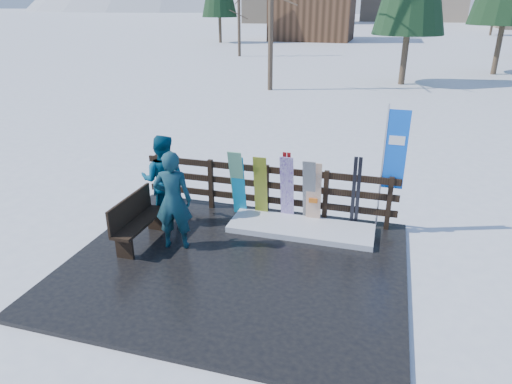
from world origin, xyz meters
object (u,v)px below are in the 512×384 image
(snowboard_2, at_px, (261,187))
(snowboard_0, at_px, (238,186))
(snowboard_5, at_px, (314,194))
(person_back, at_px, (163,180))
(snowboard_1, at_px, (238,183))
(snowboard_3, at_px, (287,189))
(snowboard_4, at_px, (309,192))
(bench, at_px, (136,219))
(rental_flag, at_px, (392,155))
(person_front, at_px, (173,200))

(snowboard_2, bearing_deg, snowboard_0, 180.00)
(snowboard_5, xyz_separation_m, person_back, (-3.06, -0.72, 0.26))
(snowboard_1, bearing_deg, snowboard_5, 0.00)
(snowboard_3, distance_m, snowboard_4, 0.47)
(snowboard_0, relative_size, snowboard_2, 0.98)
(bench, relative_size, snowboard_1, 0.96)
(snowboard_0, height_order, snowboard_2, snowboard_2)
(snowboard_1, relative_size, person_back, 0.82)
(snowboard_2, distance_m, person_back, 2.06)
(bench, xyz_separation_m, person_back, (0.10, 1.03, 0.44))
(snowboard_0, height_order, rental_flag, rental_flag)
(bench, bearing_deg, snowboard_0, 49.25)
(snowboard_2, relative_size, person_front, 0.75)
(bench, height_order, snowboard_0, snowboard_0)
(rental_flag, bearing_deg, snowboard_3, -172.49)
(snowboard_2, distance_m, snowboard_5, 1.14)
(rental_flag, bearing_deg, snowboard_4, -170.28)
(person_front, bearing_deg, rental_flag, -167.22)
(snowboard_1, height_order, snowboard_4, snowboard_1)
(snowboard_2, height_order, rental_flag, rental_flag)
(snowboard_0, height_order, snowboard_3, snowboard_3)
(snowboard_0, relative_size, snowboard_4, 0.95)
(snowboard_1, xyz_separation_m, rental_flag, (3.15, 0.27, 0.84))
(snowboard_1, distance_m, snowboard_4, 1.57)
(snowboard_2, xyz_separation_m, snowboard_5, (1.14, 0.00, -0.01))
(snowboard_0, bearing_deg, snowboard_4, 0.00)
(rental_flag, height_order, person_back, rental_flag)
(snowboard_1, height_order, snowboard_5, snowboard_1)
(snowboard_1, bearing_deg, snowboard_2, 0.00)
(snowboard_5, relative_size, person_front, 0.73)
(snowboard_1, bearing_deg, person_back, -152.58)
(snowboard_3, xyz_separation_m, rental_flag, (2.05, 0.27, 0.86))
(snowboard_0, distance_m, snowboard_3, 1.08)
(snowboard_5, bearing_deg, snowboard_0, 180.00)
(bench, xyz_separation_m, rental_flag, (4.64, 2.02, 1.09))
(bench, distance_m, snowboard_1, 2.31)
(person_front, bearing_deg, bench, -8.58)
(snowboard_0, xyz_separation_m, snowboard_1, (-0.02, -0.00, 0.06))
(bench, relative_size, snowboard_2, 1.04)
(bench, relative_size, rental_flag, 0.58)
(person_back, bearing_deg, snowboard_0, -167.18)
(snowboard_4, xyz_separation_m, person_front, (-2.28, -1.68, 0.24))
(snowboard_1, relative_size, snowboard_4, 1.05)
(snowboard_2, xyz_separation_m, rental_flag, (2.63, 0.27, 0.89))
(snowboard_4, height_order, snowboard_5, snowboard_4)
(bench, xyz_separation_m, snowboard_1, (1.49, 1.75, 0.25))
(snowboard_4, height_order, person_front, person_front)
(bench, bearing_deg, snowboard_1, 49.63)
(snowboard_4, bearing_deg, snowboard_2, -180.00)
(snowboard_1, relative_size, snowboard_3, 1.04)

